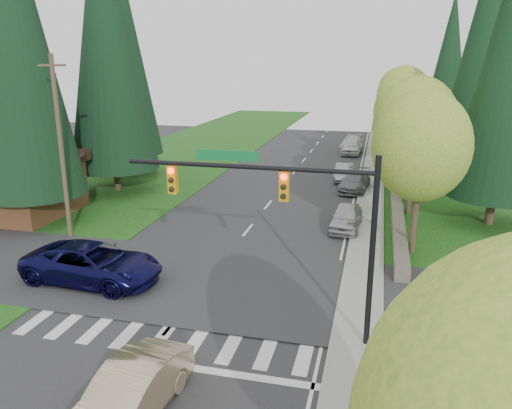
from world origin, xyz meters
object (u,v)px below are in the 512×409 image
at_px(suv_navy, 93,264).
at_px(parked_car_c, 344,172).
at_px(sedan_champagne, 130,394).
at_px(parked_car_d, 352,147).
at_px(parked_car_e, 351,143).
at_px(parked_car_b, 355,181).
at_px(parked_car_a, 346,217).

distance_m(suv_navy, parked_car_c, 24.64).
bearing_deg(sedan_champagne, parked_car_c, 88.76).
distance_m(suv_navy, parked_car_d, 36.34).
height_order(parked_car_d, parked_car_e, parked_car_d).
relative_size(suv_navy, parked_car_c, 1.57).
distance_m(parked_car_d, parked_car_e, 3.04).
bearing_deg(sedan_champagne, suv_navy, 132.55).
xyz_separation_m(sedan_champagne, parked_car_e, (3.26, 45.91, -0.05)).
relative_size(parked_car_b, parked_car_e, 0.97).
bearing_deg(sedan_champagne, parked_car_e, 91.39).
height_order(parked_car_b, parked_car_c, parked_car_b).
relative_size(parked_car_b, parked_car_d, 1.05).
bearing_deg(parked_car_e, sedan_champagne, -89.95).
xyz_separation_m(sedan_champagne, parked_car_d, (3.50, 42.88, 0.01)).
bearing_deg(parked_car_c, suv_navy, -113.21).
bearing_deg(parked_car_c, sedan_champagne, -97.32).
bearing_deg(parked_car_b, parked_car_e, 99.32).
bearing_deg(parked_car_b, parked_car_a, -84.99).
bearing_deg(sedan_champagne, parked_car_a, 80.88).
bearing_deg(parked_car_d, parked_car_c, -86.11).
height_order(parked_car_c, parked_car_d, parked_car_d).
xyz_separation_m(parked_car_b, parked_car_c, (-1.08, 3.20, -0.05)).
relative_size(sedan_champagne, suv_navy, 0.75).
bearing_deg(suv_navy, parked_car_c, -18.93).
bearing_deg(parked_car_a, parked_car_c, 97.44).
distance_m(parked_car_b, parked_car_c, 3.37).
relative_size(parked_car_c, parked_car_e, 0.80).
height_order(suv_navy, parked_car_c, suv_navy).
distance_m(sedan_champagne, parked_car_a, 18.52).
bearing_deg(parked_car_a, parked_car_e, 95.39).
height_order(parked_car_b, parked_car_d, parked_car_d).
bearing_deg(parked_car_b, parked_car_d, 99.27).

